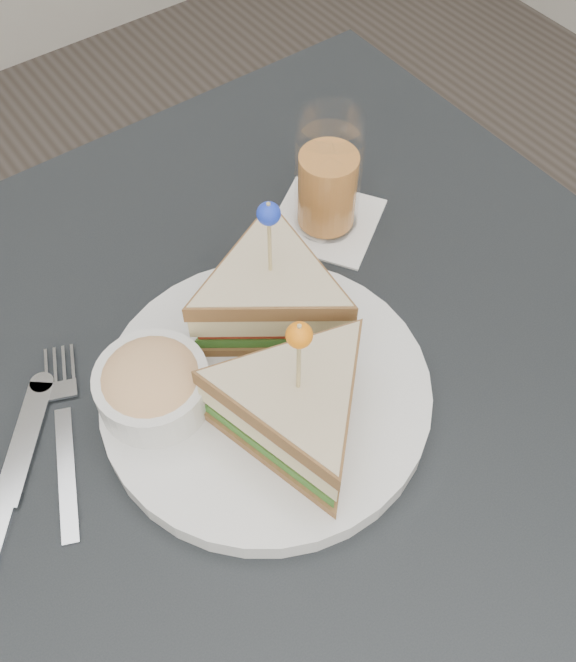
# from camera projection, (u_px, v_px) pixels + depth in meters

# --- Properties ---
(ground_plane) EXTENTS (3.50, 3.50, 0.00)m
(ground_plane) POSITION_uv_depth(u_px,v_px,m) (287.00, 603.00, 1.29)
(ground_plane) COLOR #3F3833
(table) EXTENTS (0.80, 0.80, 0.75)m
(table) POSITION_uv_depth(u_px,v_px,m) (286.00, 415.00, 0.74)
(table) COLOR black
(table) RESTS_ON ground
(plate_meal) EXTENTS (0.36, 0.36, 0.17)m
(plate_meal) POSITION_uv_depth(u_px,v_px,m) (267.00, 363.00, 0.63)
(plate_meal) COLOR white
(plate_meal) RESTS_ON table
(cutlery_fork) EXTENTS (0.10, 0.19, 0.01)m
(cutlery_fork) POSITION_uv_depth(u_px,v_px,m) (64.00, 428.00, 0.65)
(cutlery_fork) COLOR silver
(cutlery_fork) RESTS_ON table
(cutlery_knife) EXTENTS (0.16, 0.18, 0.01)m
(cutlery_knife) POSITION_uv_depth(u_px,v_px,m) (8.00, 496.00, 0.61)
(cutlery_knife) COLOR white
(cutlery_knife) RESTS_ON table
(drink_set) EXTENTS (0.15, 0.15, 0.14)m
(drink_set) POSITION_uv_depth(u_px,v_px,m) (328.00, 180.00, 0.75)
(drink_set) COLOR white
(drink_set) RESTS_ON table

